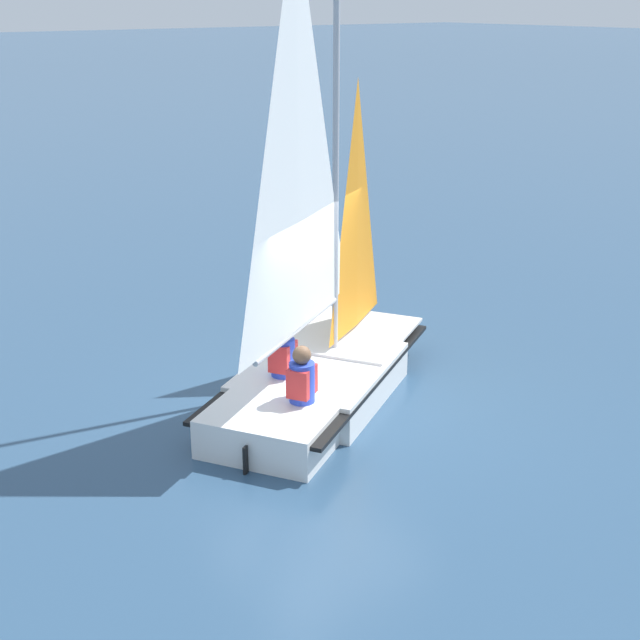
# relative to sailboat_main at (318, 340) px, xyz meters

# --- Properties ---
(ground_plane) EXTENTS (260.00, 260.00, 0.00)m
(ground_plane) POSITION_rel_sailboat_main_xyz_m (-0.03, 0.06, -0.83)
(ground_plane) COLOR #2D4C6B
(sailboat_main) EXTENTS (3.54, 4.35, 6.01)m
(sailboat_main) POSITION_rel_sailboat_main_xyz_m (0.00, 0.00, 0.00)
(sailboat_main) COLOR white
(sailboat_main) RESTS_ON ground_plane
(sailor_helm) EXTENTS (0.41, 0.43, 1.16)m
(sailor_helm) POSITION_rel_sailboat_main_xyz_m (-0.01, -0.53, -0.19)
(sailor_helm) COLOR black
(sailor_helm) RESTS_ON ground_plane
(sailor_crew) EXTENTS (0.41, 0.43, 1.16)m
(sailor_crew) POSITION_rel_sailboat_main_xyz_m (0.75, -0.79, -0.20)
(sailor_crew) COLOR black
(sailor_crew) RESTS_ON ground_plane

